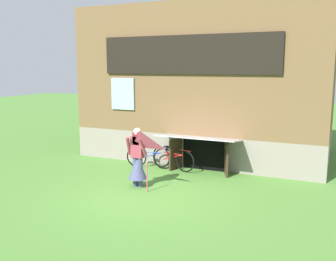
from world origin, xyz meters
TOP-DOWN VIEW (x-y plane):
  - ground_plane at (0.00, 0.00)m, footprint 60.00×60.00m
  - log_house at (-0.00, 5.53)m, footprint 8.69×6.19m
  - person at (-0.48, 0.52)m, footprint 0.61×0.53m
  - kite at (-0.15, 0.06)m, footprint 0.82×0.73m
  - bicycle_red at (-0.30, 2.56)m, footprint 1.64×0.40m
  - bicycle_blue at (-1.08, 2.45)m, footprint 1.64×0.31m

SIDE VIEW (x-z plane):
  - ground_plane at x=0.00m, z-range 0.00..0.00m
  - bicycle_blue at x=-1.08m, z-range -0.01..0.74m
  - bicycle_red at x=-0.30m, z-range -0.01..0.75m
  - person at x=-0.48m, z-range -0.13..1.54m
  - kite at x=-0.15m, z-range 0.51..2.15m
  - log_house at x=0.00m, z-range 0.00..5.42m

